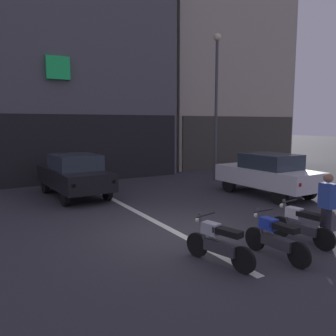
# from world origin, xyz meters

# --- Properties ---
(ground_plane) EXTENTS (120.00, 120.00, 0.00)m
(ground_plane) POSITION_xyz_m (0.00, 0.00, 0.00)
(ground_plane) COLOR #333338
(lane_centre_line) EXTENTS (0.20, 18.00, 0.01)m
(lane_centre_line) POSITION_xyz_m (0.00, 6.00, 0.00)
(lane_centre_line) COLOR silver
(lane_centre_line) RESTS_ON ground
(building_far_right) EXTENTS (9.30, 7.60, 16.99)m
(building_far_right) POSITION_xyz_m (10.56, 13.14, 8.48)
(building_far_right) COLOR #B2A893
(building_far_right) RESTS_ON ground
(car_black_crossing_near) EXTENTS (2.00, 4.20, 1.64)m
(car_black_crossing_near) POSITION_xyz_m (-1.09, 5.67, 0.89)
(car_black_crossing_near) COLOR black
(car_black_crossing_near) RESTS_ON ground
(car_white_parked_kerbside) EXTENTS (1.89, 4.15, 1.64)m
(car_white_parked_kerbside) POSITION_xyz_m (5.43, 2.14, 0.89)
(car_white_parked_kerbside) COLOR black
(car_white_parked_kerbside) RESTS_ON ground
(street_lamp) EXTENTS (0.36, 0.36, 6.97)m
(street_lamp) POSITION_xyz_m (5.94, 6.11, 4.23)
(street_lamp) COLOR #47474C
(street_lamp) RESTS_ON ground
(motorcycle_silver_row_leftmost) EXTENTS (0.60, 1.64, 0.98)m
(motorcycle_silver_row_leftmost) POSITION_xyz_m (-0.32, -2.13, 0.46)
(motorcycle_silver_row_leftmost) COLOR black
(motorcycle_silver_row_leftmost) RESTS_ON ground
(motorcycle_blue_row_left_mid) EXTENTS (0.55, 1.67, 0.98)m
(motorcycle_blue_row_left_mid) POSITION_xyz_m (0.90, -2.47, 0.46)
(motorcycle_blue_row_left_mid) COLOR black
(motorcycle_blue_row_left_mid) RESTS_ON ground
(motorcycle_white_row_centre) EXTENTS (0.55, 1.67, 0.98)m
(motorcycle_white_row_centre) POSITION_xyz_m (2.12, -2.12, 0.46)
(motorcycle_white_row_centre) COLOR black
(motorcycle_white_row_centre) RESTS_ON ground
(person_by_motorcycles) EXTENTS (0.27, 0.39, 1.67)m
(person_by_motorcycles) POSITION_xyz_m (2.59, -2.43, 0.86)
(person_by_motorcycles) COLOR #23232D
(person_by_motorcycles) RESTS_ON ground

